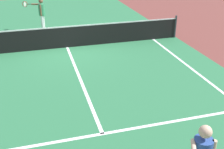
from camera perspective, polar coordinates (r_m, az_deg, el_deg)
ground_plane at (r=12.67m, az=-9.04°, el=5.44°), size 60.00×60.00×0.00m
court_surface_inbounds at (r=12.67m, az=-9.04°, el=5.44°), size 10.62×24.40×0.00m
line_service_near at (r=7.06m, az=-1.93°, el=-11.90°), size 8.22×0.10×0.01m
line_center_service at (r=9.74m, az=-6.53°, el=-0.74°), size 0.10×6.40×0.01m
net at (r=12.51m, az=-9.20°, el=7.55°), size 10.54×0.09×1.07m
player_far at (r=15.12m, az=-14.11°, el=12.33°), size 1.09×0.78×1.64m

